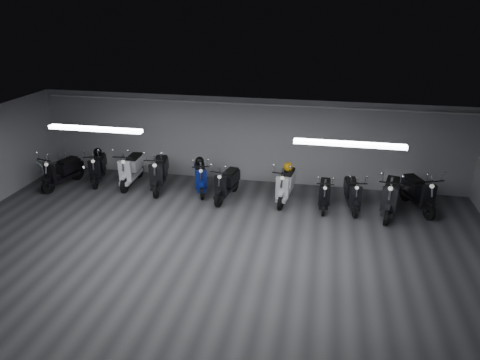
% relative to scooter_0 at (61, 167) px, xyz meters
% --- Properties ---
extents(floor, '(14.00, 10.00, 0.01)m').
position_rel_scooter_0_xyz_m(floor, '(5.74, -3.30, -0.69)').
color(floor, '#38393B').
rests_on(floor, ground).
extents(ceiling, '(14.00, 10.00, 0.01)m').
position_rel_scooter_0_xyz_m(ceiling, '(5.74, -3.30, 2.12)').
color(ceiling, gray).
rests_on(ceiling, ground).
extents(back_wall, '(14.00, 0.01, 2.80)m').
position_rel_scooter_0_xyz_m(back_wall, '(5.74, 1.70, 0.71)').
color(back_wall, '#969698').
rests_on(back_wall, ground).
extents(fluor_strip_left, '(2.40, 0.18, 0.08)m').
position_rel_scooter_0_xyz_m(fluor_strip_left, '(2.74, -2.30, 2.05)').
color(fluor_strip_left, white).
rests_on(fluor_strip_left, ceiling).
extents(fluor_strip_right, '(2.40, 0.18, 0.08)m').
position_rel_scooter_0_xyz_m(fluor_strip_right, '(8.74, -2.30, 2.05)').
color(fluor_strip_right, white).
rests_on(fluor_strip_right, ceiling).
extents(conduit, '(13.60, 0.05, 0.05)m').
position_rel_scooter_0_xyz_m(conduit, '(5.74, 1.62, 1.93)').
color(conduit, white).
rests_on(conduit, back_wall).
extents(scooter_0, '(1.04, 1.95, 1.38)m').
position_rel_scooter_0_xyz_m(scooter_0, '(0.00, 0.00, 0.00)').
color(scooter_0, black).
rests_on(scooter_0, floor).
extents(scooter_1, '(1.10, 1.89, 1.33)m').
position_rel_scooter_0_xyz_m(scooter_1, '(0.94, 0.59, -0.02)').
color(scooter_1, black).
rests_on(scooter_1, floor).
extents(scooter_2, '(0.76, 1.99, 1.46)m').
position_rel_scooter_0_xyz_m(scooter_2, '(2.13, 0.59, 0.04)').
color(scooter_2, white).
rests_on(scooter_2, floor).
extents(scooter_3, '(1.05, 2.10, 1.50)m').
position_rel_scooter_0_xyz_m(scooter_3, '(3.16, 0.43, 0.06)').
color(scooter_3, black).
rests_on(scooter_3, floor).
extents(scooter_4, '(1.11, 1.84, 1.30)m').
position_rel_scooter_0_xyz_m(scooter_4, '(4.50, 0.50, -0.04)').
color(scooter_4, navy).
rests_on(scooter_4, floor).
extents(scooter_5, '(0.92, 1.86, 1.33)m').
position_rel_scooter_0_xyz_m(scooter_5, '(5.43, 0.13, -0.03)').
color(scooter_5, black).
rests_on(scooter_5, floor).
extents(scooter_6, '(0.83, 1.93, 1.39)m').
position_rel_scooter_0_xyz_m(scooter_6, '(7.19, 0.33, 0.01)').
color(scooter_6, silver).
rests_on(scooter_6, floor).
extents(scooter_7, '(0.55, 1.60, 1.19)m').
position_rel_scooter_0_xyz_m(scooter_7, '(8.35, 0.10, -0.10)').
color(scooter_7, black).
rests_on(scooter_7, floor).
extents(scooter_8, '(0.78, 1.76, 1.26)m').
position_rel_scooter_0_xyz_m(scooter_8, '(9.14, 0.20, -0.06)').
color(scooter_8, black).
rests_on(scooter_8, floor).
extents(scooter_9, '(1.08, 2.11, 1.50)m').
position_rel_scooter_0_xyz_m(scooter_9, '(10.15, 0.02, 0.06)').
color(scooter_9, black).
rests_on(scooter_9, floor).
extents(bicycle, '(1.88, 0.96, 1.16)m').
position_rel_scooter_0_xyz_m(bicycle, '(-0.76, 0.59, -0.11)').
color(bicycle, silver).
rests_on(bicycle, floor).
extents(scooter_10, '(1.27, 2.00, 1.41)m').
position_rel_scooter_0_xyz_m(scooter_10, '(10.98, 0.48, 0.02)').
color(scooter_10, black).
rests_on(scooter_10, floor).
extents(helmet_0, '(0.28, 0.28, 0.28)m').
position_rel_scooter_0_xyz_m(helmet_0, '(7.22, 0.59, 0.31)').
color(helmet_0, orange).
rests_on(helmet_0, scooter_6).
extents(helmet_1, '(0.27, 0.27, 0.27)m').
position_rel_scooter_0_xyz_m(helmet_1, '(4.42, 0.73, 0.25)').
color(helmet_1, black).
rests_on(helmet_1, scooter_4).
extents(helmet_2, '(0.28, 0.28, 0.28)m').
position_rel_scooter_0_xyz_m(helmet_2, '(0.87, 0.83, 0.28)').
color(helmet_2, black).
rests_on(helmet_2, scooter_1).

